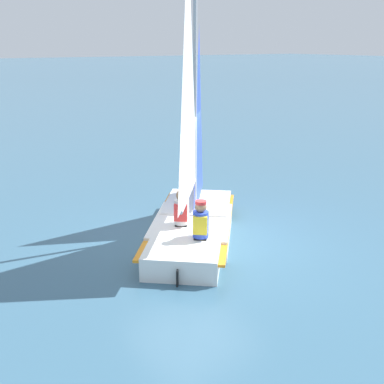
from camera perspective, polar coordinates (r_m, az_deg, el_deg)
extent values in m
plane|color=#38607A|center=(10.18, 0.00, -5.55)|extent=(260.00, 260.00, 0.00)
cube|color=white|center=(10.10, 0.00, -4.42)|extent=(2.63, 2.71, 0.43)
cube|color=white|center=(11.56, 0.92, -1.57)|extent=(1.26, 1.27, 0.43)
cube|color=white|center=(8.68, -1.24, -8.22)|extent=(1.62, 1.57, 0.43)
cube|color=orange|center=(10.05, 0.00, -3.69)|extent=(3.75, 4.04, 0.05)
cube|color=silver|center=(11.05, 0.68, -1.18)|extent=(2.27, 2.32, 0.04)
cylinder|color=#B7B7BC|center=(9.91, 0.35, 12.93)|extent=(0.08, 0.08, 5.53)
cylinder|color=#B7B7BC|center=(9.26, -0.41, -0.26)|extent=(1.43, 1.68, 0.07)
pyramid|color=white|center=(8.84, -0.45, 14.48)|extent=(1.34, 1.58, 4.66)
pyramid|color=blue|center=(10.74, 0.80, 9.17)|extent=(0.91, 1.07, 3.81)
cube|color=black|center=(8.24, -1.75, -10.18)|extent=(0.07, 0.08, 0.30)
cube|color=black|center=(9.83, -1.23, -4.97)|extent=(0.36, 0.37, 0.45)
cylinder|color=white|center=(9.66, -1.25, -2.36)|extent=(0.42, 0.42, 0.50)
cube|color=red|center=(9.65, -1.25, -2.22)|extent=(0.42, 0.43, 0.35)
sphere|color=#A87A56|center=(9.55, -1.26, -0.38)|extent=(0.22, 0.22, 0.22)
cube|color=black|center=(9.19, 1.03, -6.60)|extent=(0.36, 0.37, 0.45)
cylinder|color=blue|center=(9.01, 1.04, -3.84)|extent=(0.42, 0.42, 0.50)
cube|color=yellow|center=(9.00, 1.04, -3.69)|extent=(0.42, 0.43, 0.35)
sphere|color=#A87A56|center=(8.89, 1.06, -1.74)|extent=(0.22, 0.22, 0.22)
cylinder|color=red|center=(8.86, 1.06, -1.24)|extent=(0.29, 0.29, 0.06)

